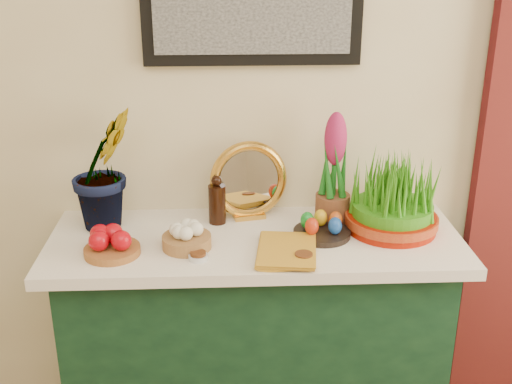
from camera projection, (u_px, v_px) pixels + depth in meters
sideboard at (255, 350)px, 2.36m from camera, size 1.30×0.45×0.85m
tablecloth at (255, 241)px, 2.19m from camera, size 1.40×0.55×0.04m
hyacinth_green at (103, 150)px, 2.16m from camera, size 0.37×0.36×0.56m
apple_bowl at (112, 244)px, 2.04m from camera, size 0.22×0.22×0.09m
garlic_basket at (187, 237)px, 2.09m from camera, size 0.20×0.20×0.09m
vinegar_cruet at (217, 202)px, 2.26m from camera, size 0.06×0.06×0.18m
mirror at (249, 181)px, 2.29m from camera, size 0.29×0.12×0.28m
book at (257, 249)px, 2.06m from camera, size 0.20×0.27×0.03m
spice_dish_left at (198, 256)px, 2.02m from camera, size 0.06×0.06×0.03m
spice_dish_right at (304, 258)px, 2.01m from camera, size 0.07×0.07×0.03m
egg_plate at (322, 228)px, 2.18m from camera, size 0.25×0.25×0.08m
hyacinth_pink at (334, 174)px, 2.24m from camera, size 0.12×0.12×0.40m
wheatgrass_sabzeh at (393, 199)px, 2.19m from camera, size 0.32×0.32×0.26m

